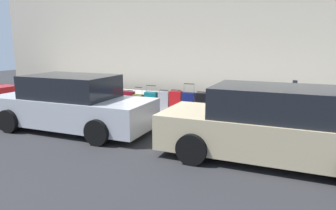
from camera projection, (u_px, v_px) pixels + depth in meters
name	position (u px, v px, depth m)	size (l,w,h in m)	color
ground_plane	(124.00, 120.00, 9.67)	(40.00, 40.00, 0.00)	#28282B
sidewalk_curb	(159.00, 104.00, 11.87)	(18.00, 5.00, 0.14)	#ADA89E
suitcase_teal_0	(253.00, 113.00, 8.71)	(0.41, 0.24, 0.81)	#0F606B
suitcase_olive_1	(237.00, 112.00, 8.91)	(0.39, 0.24, 0.78)	#59601E
suitcase_maroon_2	(221.00, 111.00, 9.06)	(0.50, 0.29, 0.88)	maroon
suitcase_black_3	(203.00, 106.00, 9.24)	(0.47, 0.20, 0.84)	black
suitcase_navy_4	(189.00, 105.00, 9.49)	(0.40, 0.21, 1.05)	navy
suitcase_red_5	(176.00, 103.00, 9.73)	(0.40, 0.24, 0.83)	red
suitcase_silver_6	(164.00, 102.00, 9.93)	(0.37, 0.22, 0.79)	#9EA0A8
suitcase_teal_7	(151.00, 102.00, 10.09)	(0.42, 0.26, 0.92)	#0F606B
suitcase_olive_8	(139.00, 103.00, 10.22)	(0.36, 0.28, 0.84)	#59601E
suitcase_maroon_9	(128.00, 101.00, 10.48)	(0.49, 0.24, 0.70)	maroon
suitcase_black_10	(115.00, 100.00, 10.72)	(0.46, 0.22, 0.89)	black
fire_hydrant	(97.00, 95.00, 10.97)	(0.39, 0.21, 0.82)	red
bollard_post	(82.00, 94.00, 11.09)	(0.12, 0.12, 0.89)	#333338
parking_meter	(294.00, 96.00, 8.37)	(0.12, 0.09, 1.27)	slate
parked_car_beige_0	(273.00, 126.00, 6.23)	(4.72, 2.09, 1.54)	tan
parked_car_silver_1	(72.00, 105.00, 8.46)	(4.71, 2.13, 1.54)	#B2B5BA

